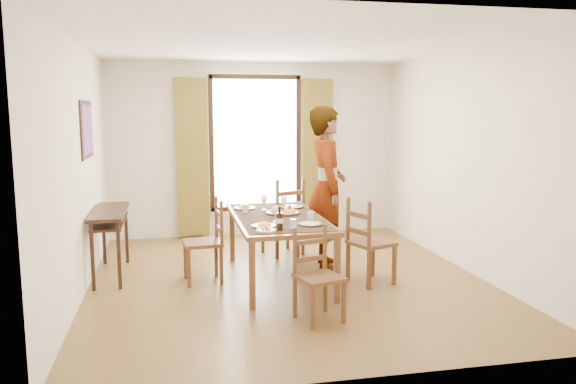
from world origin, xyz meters
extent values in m
plane|color=#462B15|center=(0.00, 0.00, 0.00)|extent=(5.00, 5.00, 0.00)
cube|color=silver|center=(0.00, 2.50, 1.35)|extent=(4.50, 0.10, 2.70)
cube|color=silver|center=(0.00, -2.50, 1.35)|extent=(4.50, 0.10, 2.70)
cube|color=silver|center=(-2.25, 0.00, 1.35)|extent=(0.10, 5.00, 2.70)
cube|color=silver|center=(2.25, 0.00, 1.35)|extent=(0.10, 5.00, 2.70)
cube|color=white|center=(0.00, 0.00, 2.72)|extent=(4.50, 5.00, 0.04)
cube|color=white|center=(0.00, 2.47, 1.45)|extent=(1.30, 0.04, 2.00)
cube|color=olive|center=(-0.98, 2.41, 1.25)|extent=(0.48, 0.10, 2.40)
cube|color=olive|center=(0.98, 2.41, 1.25)|extent=(0.48, 0.10, 2.40)
cube|color=black|center=(-2.24, 0.60, 1.75)|extent=(0.02, 0.86, 0.66)
cube|color=#B32129|center=(-2.23, 0.60, 1.75)|extent=(0.01, 0.76, 0.56)
cube|color=black|center=(-2.03, 0.60, 0.78)|extent=(0.38, 1.20, 0.04)
cube|color=black|center=(-2.03, 0.60, 0.66)|extent=(0.34, 1.10, 0.03)
cube|color=black|center=(-2.17, 0.05, 0.38)|extent=(0.04, 0.04, 0.76)
cube|color=black|center=(-2.17, 1.15, 0.38)|extent=(0.04, 0.04, 0.76)
cube|color=black|center=(-1.89, 0.05, 0.38)|extent=(0.04, 0.04, 0.76)
cube|color=black|center=(-1.89, 1.15, 0.38)|extent=(0.04, 0.04, 0.76)
cube|color=brown|center=(-0.10, 0.05, 0.72)|extent=(1.00, 1.98, 0.05)
cube|color=black|center=(-0.10, 0.05, 0.75)|extent=(0.92, 1.82, 0.01)
cube|color=brown|center=(-0.54, -0.88, 0.35)|extent=(0.06, 0.06, 0.70)
cube|color=brown|center=(-0.54, 0.97, 0.35)|extent=(0.06, 0.06, 0.70)
cube|color=brown|center=(0.34, -0.88, 0.35)|extent=(0.06, 0.06, 0.70)
cube|color=brown|center=(0.34, 0.97, 0.35)|extent=(0.06, 0.06, 0.70)
cube|color=brown|center=(-0.97, 0.14, 0.46)|extent=(0.46, 0.46, 0.04)
cube|color=brown|center=(-1.17, 0.31, 0.23)|extent=(0.04, 0.04, 0.46)
cube|color=brown|center=(-0.80, 0.34, 0.23)|extent=(0.04, 0.04, 0.46)
cube|color=brown|center=(-1.13, -0.06, 0.23)|extent=(0.04, 0.04, 0.46)
cube|color=brown|center=(-0.77, -0.03, 0.23)|extent=(0.04, 0.04, 0.46)
cube|color=brown|center=(-0.79, 0.34, 0.71)|extent=(0.04, 0.04, 0.51)
cube|color=brown|center=(-0.76, -0.03, 0.71)|extent=(0.04, 0.04, 0.51)
cube|color=brown|center=(-0.78, 0.16, 0.61)|extent=(0.06, 0.37, 0.05)
cube|color=brown|center=(-0.78, 0.16, 0.79)|extent=(0.06, 0.37, 0.05)
cube|color=brown|center=(0.18, 1.19, 0.50)|extent=(0.60, 0.60, 0.04)
cube|color=brown|center=(0.30, 1.45, 0.25)|extent=(0.04, 0.04, 0.50)
cube|color=brown|center=(0.44, 1.06, 0.25)|extent=(0.04, 0.04, 0.50)
cube|color=brown|center=(-0.08, 1.31, 0.25)|extent=(0.04, 0.04, 0.50)
cube|color=brown|center=(0.05, 0.93, 0.25)|extent=(0.04, 0.04, 0.50)
cube|color=brown|center=(0.44, 1.05, 0.78)|extent=(0.04, 0.04, 0.56)
cube|color=brown|center=(0.06, 0.92, 0.78)|extent=(0.04, 0.04, 0.56)
cube|color=brown|center=(0.25, 0.99, 0.67)|extent=(0.39, 0.16, 0.06)
cube|color=brown|center=(0.25, 0.99, 0.87)|extent=(0.39, 0.16, 0.06)
cube|color=brown|center=(0.03, -1.31, 0.42)|extent=(0.48, 0.48, 0.04)
cube|color=brown|center=(-0.08, -1.52, 0.21)|extent=(0.04, 0.04, 0.42)
cube|color=brown|center=(-0.17, -1.20, 0.21)|extent=(0.04, 0.04, 0.42)
cube|color=brown|center=(0.24, -1.43, 0.21)|extent=(0.04, 0.04, 0.42)
cube|color=brown|center=(0.15, -1.11, 0.21)|extent=(0.04, 0.04, 0.42)
cube|color=brown|center=(-0.17, -1.19, 0.65)|extent=(0.03, 0.03, 0.46)
cube|color=brown|center=(0.15, -1.10, 0.65)|extent=(0.03, 0.03, 0.46)
cube|color=brown|center=(-0.01, -1.14, 0.56)|extent=(0.33, 0.11, 0.05)
cube|color=brown|center=(-0.01, -1.14, 0.72)|extent=(0.33, 0.11, 0.05)
cube|color=brown|center=(0.92, -0.30, 0.47)|extent=(0.56, 0.56, 0.04)
cube|color=brown|center=(1.16, -0.41, 0.23)|extent=(0.04, 0.04, 0.47)
cube|color=brown|center=(0.81, -0.54, 0.23)|extent=(0.04, 0.04, 0.47)
cube|color=brown|center=(1.03, -0.06, 0.23)|extent=(0.04, 0.04, 0.47)
cube|color=brown|center=(0.68, -0.19, 0.23)|extent=(0.04, 0.04, 0.47)
cube|color=brown|center=(0.80, -0.54, 0.73)|extent=(0.04, 0.04, 0.52)
cube|color=brown|center=(0.67, -0.19, 0.73)|extent=(0.04, 0.04, 0.52)
cube|color=brown|center=(0.74, -0.37, 0.62)|extent=(0.15, 0.36, 0.05)
cube|color=brown|center=(0.74, -0.37, 0.81)|extent=(0.15, 0.36, 0.05)
imported|color=gray|center=(0.59, 0.44, 1.01)|extent=(0.87, 0.69, 2.02)
cylinder|color=silver|center=(0.21, -0.29, 0.81)|extent=(0.07, 0.07, 0.10)
cylinder|color=silver|center=(-0.44, 0.35, 0.81)|extent=(0.07, 0.07, 0.10)
cylinder|color=silver|center=(-0.07, -0.66, 0.81)|extent=(0.07, 0.07, 0.10)
camera|label=1|loc=(-1.29, -6.23, 1.99)|focal=35.00mm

